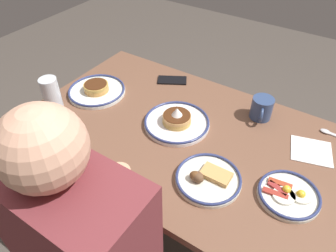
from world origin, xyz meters
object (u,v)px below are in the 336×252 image
(plate_center_pancakes, at_px, (97,90))
(cell_phone, at_px, (172,80))
(plate_near_main, at_px, (177,121))
(plate_far_companion, at_px, (289,195))
(drinking_glass, at_px, (52,95))
(plate_far_side, at_px, (207,178))
(coffee_mug, at_px, (262,108))
(paper_napkin, at_px, (311,151))
(fork_far, at_px, (116,172))
(fork_near, at_px, (39,128))

(plate_center_pancakes, bearing_deg, cell_phone, -130.51)
(plate_near_main, relative_size, plate_far_companion, 1.35)
(plate_near_main, height_order, drinking_glass, drinking_glass)
(plate_far_side, distance_m, coffee_mug, 0.44)
(plate_far_companion, xyz_separation_m, drinking_glass, (1.03, 0.09, 0.05))
(paper_napkin, height_order, fork_far, fork_far)
(drinking_glass, xyz_separation_m, cell_phone, (-0.33, -0.47, -0.06))
(plate_near_main, height_order, paper_napkin, plate_near_main)
(cell_phone, xyz_separation_m, fork_far, (-0.16, 0.61, -0.00))
(plate_far_side, bearing_deg, plate_center_pancakes, -14.95)
(paper_napkin, bearing_deg, plate_far_companion, 87.70)
(coffee_mug, bearing_deg, plate_near_main, 41.06)
(plate_center_pancakes, distance_m, plate_far_side, 0.71)
(fork_far, bearing_deg, paper_napkin, -138.52)
(plate_far_companion, height_order, coffee_mug, coffee_mug)
(coffee_mug, relative_size, paper_napkin, 0.81)
(plate_center_pancakes, height_order, fork_near, plate_center_pancakes)
(plate_near_main, height_order, fork_far, plate_near_main)
(plate_near_main, distance_m, coffee_mug, 0.37)
(plate_near_main, distance_m, cell_phone, 0.34)
(drinking_glass, bearing_deg, plate_center_pancakes, -114.73)
(drinking_glass, distance_m, paper_napkin, 1.10)
(plate_far_companion, bearing_deg, coffee_mug, -56.44)
(plate_near_main, xyz_separation_m, plate_center_pancakes, (0.44, 0.01, -0.00))
(plate_near_main, xyz_separation_m, plate_far_side, (-0.25, 0.20, -0.00))
(plate_center_pancakes, relative_size, plate_far_companion, 1.31)
(plate_near_main, height_order, coffee_mug, coffee_mug)
(fork_far, bearing_deg, drinking_glass, -16.66)
(coffee_mug, bearing_deg, plate_center_pancakes, 19.41)
(fork_near, bearing_deg, plate_far_companion, -166.89)
(cell_phone, bearing_deg, fork_far, 74.60)
(plate_center_pancakes, relative_size, fork_near, 1.33)
(plate_far_side, relative_size, cell_phone, 1.61)
(fork_far, bearing_deg, plate_center_pancakes, -39.42)
(plate_near_main, relative_size, coffee_mug, 2.27)
(drinking_glass, bearing_deg, plate_far_side, 179.99)
(plate_near_main, xyz_separation_m, fork_far, (0.04, 0.34, -0.02))
(drinking_glass, xyz_separation_m, fork_far, (-0.49, 0.15, -0.06))
(plate_far_companion, xyz_separation_m, coffee_mug, (0.23, -0.35, 0.04))
(paper_napkin, bearing_deg, plate_near_main, 16.21)
(cell_phone, bearing_deg, coffee_mug, 146.28)
(coffee_mug, xyz_separation_m, fork_near, (0.74, 0.58, -0.05))
(coffee_mug, bearing_deg, fork_far, 61.53)
(plate_center_pancakes, height_order, coffee_mug, coffee_mug)
(plate_center_pancakes, relative_size, coffee_mug, 2.21)
(drinking_glass, height_order, paper_napkin, drinking_glass)
(plate_far_side, height_order, coffee_mug, coffee_mug)
(coffee_mug, xyz_separation_m, paper_napkin, (-0.24, 0.09, -0.05))
(drinking_glass, height_order, cell_phone, drinking_glass)
(plate_near_main, relative_size, plate_far_side, 1.19)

